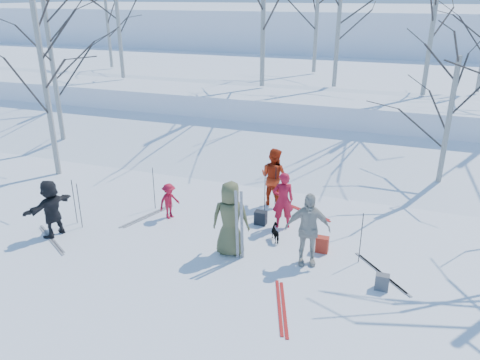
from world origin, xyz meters
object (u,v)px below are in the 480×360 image
at_px(skier_red_north, 283,200).
at_px(dog, 277,233).
at_px(backpack_dark, 261,218).
at_px(skier_olive_center, 230,219).
at_px(skier_red_seated, 169,201).
at_px(skier_redor_behind, 274,177).
at_px(skier_grey_west, 51,208).
at_px(backpack_red, 322,244).
at_px(skier_cream_east, 308,229).
at_px(backpack_grey, 382,282).

height_order(skier_red_north, dog, skier_red_north).
xyz_separation_m(skier_red_north, backpack_dark, (-0.62, -0.06, -0.63)).
bearing_deg(backpack_dark, dog, -48.57).
bearing_deg(skier_olive_center, skier_red_seated, -38.38).
xyz_separation_m(skier_redor_behind, backpack_dark, (0.05, -1.46, -0.72)).
xyz_separation_m(skier_olive_center, skier_grey_west, (-4.88, -0.73, -0.16)).
distance_m(backpack_red, backpack_dark, 2.16).
distance_m(skier_olive_center, skier_grey_west, 4.94).
height_order(skier_redor_behind, skier_cream_east, skier_cream_east).
relative_size(skier_olive_center, backpack_grey, 5.11).
xyz_separation_m(dog, backpack_red, (1.25, -0.17, -0.02)).
distance_m(skier_red_seated, skier_cream_east, 4.47).
height_order(skier_red_north, backpack_red, skier_red_north).
height_order(skier_red_seated, dog, skier_red_seated).
distance_m(skier_redor_behind, backpack_grey, 5.11).
xyz_separation_m(skier_red_north, skier_red_seated, (-3.27, -0.56, -0.29)).
bearing_deg(skier_redor_behind, skier_grey_west, 55.35).
distance_m(skier_red_north, skier_cream_east, 1.97).
bearing_deg(skier_red_seated, skier_olive_center, -94.65).
height_order(skier_red_seated, backpack_grey, skier_red_seated).
relative_size(dog, backpack_dark, 1.34).
distance_m(skier_olive_center, backpack_dark, 1.96).
distance_m(skier_red_seated, backpack_red, 4.63).
height_order(skier_red_north, backpack_dark, skier_red_north).
distance_m(skier_redor_behind, backpack_red, 3.21).
distance_m(skier_red_north, skier_red_seated, 3.33).
bearing_deg(backpack_grey, skier_red_north, 142.63).
bearing_deg(backpack_dark, backpack_grey, -31.44).
height_order(skier_redor_behind, skier_grey_west, skier_redor_behind).
xyz_separation_m(skier_redor_behind, skier_grey_west, (-5.08, -3.98, -0.11)).
distance_m(skier_olive_center, skier_red_north, 2.04).
bearing_deg(skier_redor_behind, skier_red_seated, 54.26).
xyz_separation_m(backpack_grey, backpack_dark, (-3.50, 2.14, 0.01)).
distance_m(skier_cream_east, skier_grey_west, 6.85).
height_order(skier_red_north, backpack_grey, skier_red_north).
xyz_separation_m(skier_grey_west, backpack_red, (7.07, 1.57, -0.60)).
bearing_deg(skier_cream_east, dog, 123.25).
bearing_deg(dog, backpack_dark, -84.99).
relative_size(skier_grey_west, dog, 3.03).
height_order(skier_grey_west, dog, skier_grey_west).
relative_size(skier_olive_center, backpack_red, 4.63).
height_order(skier_redor_behind, skier_red_seated, skier_redor_behind).
height_order(skier_olive_center, skier_redor_behind, skier_olive_center).
relative_size(skier_olive_center, backpack_dark, 4.86).
xyz_separation_m(dog, backpack_dark, (-0.69, 0.78, -0.03)).
bearing_deg(skier_cream_east, skier_red_north, 105.62).
distance_m(skier_cream_east, backpack_red, 1.02).
height_order(skier_redor_behind, backpack_grey, skier_redor_behind).
bearing_deg(backpack_grey, skier_grey_west, -177.50).
bearing_deg(skier_red_seated, skier_redor_behind, -29.48).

